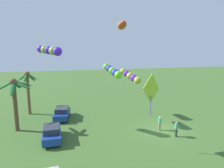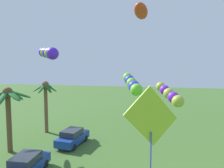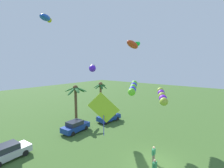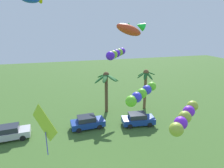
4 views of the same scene
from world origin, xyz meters
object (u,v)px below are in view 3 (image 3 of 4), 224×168
Objects in this scene: palm_tree_1 at (101,91)px; parked_car_1 at (8,152)px; parked_car_0 at (75,126)px; kite_fish_1 at (46,18)px; spectator_1 at (154,155)px; kite_diamond_0 at (104,108)px; parked_car_2 at (109,117)px; kite_fish_4 at (133,44)px; kite_tube_3 at (162,96)px; palm_tree_0 at (76,94)px; kite_tube_5 at (93,68)px; kite_tube_2 at (133,88)px.

palm_tree_1 is 1.46× the size of parked_car_1.
parked_car_0 is 13.82m from kite_fish_1.
spectator_1 is 0.43× the size of kite_diamond_0.
parked_car_2 is 16.73m from kite_fish_1.
kite_fish_4 is at bearing -74.48° from parked_car_0.
kite_tube_3 is at bearing -60.94° from parked_car_0.
parked_car_0 is 13.21m from kite_fish_4.
kite_fish_4 reaches higher than kite_tube_3.
palm_tree_0 is 5.77m from kite_tube_5.
palm_tree_0 reaches higher than parked_car_1.
kite_diamond_0 is at bearing 143.16° from spectator_1.
kite_tube_3 reaches higher than palm_tree_0.
kite_tube_5 is at bearing -148.04° from palm_tree_1.
kite_fish_4 is (6.03, 0.91, 5.79)m from kite_diamond_0.
parked_car_2 is at bearing 3.06° from kite_fish_1.
kite_fish_1 reaches higher than parked_car_0.
parked_car_2 is at bearing 59.36° from spectator_1.
parked_car_1 is at bearing 143.93° from kite_fish_4.
kite_tube_3 reaches higher than spectator_1.
kite_tube_2 is (0.11, -10.75, 1.89)m from palm_tree_0.
parked_car_1 is at bearing 149.52° from kite_tube_2.
kite_tube_2 is (3.41, -6.94, 5.49)m from parked_car_0.
parked_car_2 is 1.11× the size of kite_diamond_0.
kite_fish_4 is at bearing 58.64° from spectator_1.
kite_fish_1 is at bearing -20.99° from parked_car_1.
kite_tube_3 is 1.09× the size of kite_tube_5.
kite_tube_5 reaches higher than palm_tree_1.
parked_car_0 is 1.41× the size of kite_tube_5.
kite_diamond_0 is (-9.93, -7.61, 4.78)m from parked_car_2.
parked_car_0 is at bearing -159.14° from palm_tree_1.
kite_tube_3 is at bearing -93.51° from parked_car_2.
parked_car_0 is 2.15× the size of kite_fish_1.
kite_tube_5 is at bearing 0.17° from parked_car_1.
kite_fish_4 reaches higher than parked_car_2.
palm_tree_0 is 6.19m from parked_car_0.
kite_diamond_0 is (-7.20, -12.36, 1.18)m from palm_tree_0.
parked_car_0 is at bearing -130.85° from palm_tree_0.
kite_fish_1 reaches higher than palm_tree_0.
palm_tree_1 is at bearing 42.94° from kite_diamond_0.
parked_car_0 is 1.31× the size of kite_tube_2.
parked_car_1 is at bearing -179.83° from kite_tube_5.
spectator_1 is (-3.45, -15.17, -3.54)m from palm_tree_0.
kite_fish_4 is (-6.81, -11.03, 7.13)m from palm_tree_1.
palm_tree_0 is 13.45m from kite_fish_4.
kite_fish_1 is at bearing -176.94° from parked_car_2.
parked_car_0 is (-8.93, -3.40, -3.44)m from palm_tree_1.
kite_fish_4 reaches higher than spectator_1.
kite_tube_2 is 1.08× the size of kite_tube_5.
palm_tree_1 is 7.88m from kite_tube_5.
kite_fish_1 is at bearing 95.07° from kite_diamond_0.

